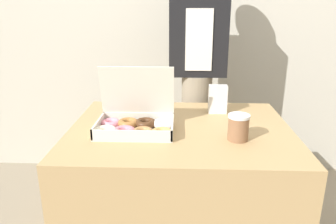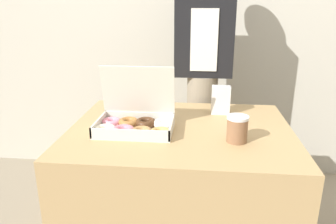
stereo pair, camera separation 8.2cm
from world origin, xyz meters
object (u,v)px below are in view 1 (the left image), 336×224
coffee_cup (238,127)px  napkin_holder (217,99)px  donut_box (135,123)px  person_customer (197,62)px

coffee_cup → napkin_holder: 0.36m
donut_box → coffee_cup: (0.45, -0.08, 0.02)m
donut_box → napkin_holder: (0.40, 0.28, 0.03)m
coffee_cup → napkin_holder: napkin_holder is taller
coffee_cup → person_customer: person_customer is taller
napkin_holder → person_customer: person_customer is taller
donut_box → person_customer: 0.70m
napkin_holder → donut_box: bearing=-145.0°
donut_box → coffee_cup: size_ratio=3.33×
coffee_cup → person_customer: bearing=101.8°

